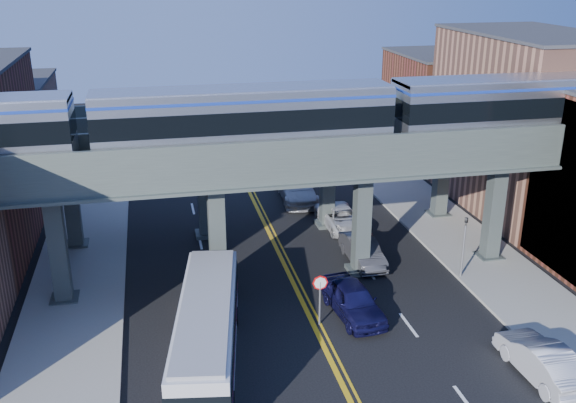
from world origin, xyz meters
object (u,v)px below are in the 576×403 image
car_lane_a (353,300)px  car_lane_d (297,189)px  transit_bus (207,333)px  stop_sign (320,292)px  traffic_signal (464,240)px  car_lane_b (363,251)px  transit_train (244,118)px  car_lane_c (341,218)px  car_parked_curb (542,360)px

car_lane_a → car_lane_d: car_lane_d is taller
transit_bus → stop_sign: bearing=-61.1°
traffic_signal → car_lane_a: (-7.05, -2.49, -1.47)m
stop_sign → car_lane_b: size_ratio=0.57×
car_lane_d → car_lane_a: bearing=-90.0°
transit_train → car_lane_c: (7.21, 6.38, -8.51)m
car_lane_a → car_lane_d: 16.73m
car_lane_a → car_lane_b: bearing=61.2°
transit_bus → car_parked_curb: 14.20m
car_lane_d → car_parked_curb: size_ratio=1.25×
stop_sign → traffic_signal: size_ratio=0.64×
stop_sign → car_lane_d: (2.88, 17.21, -0.88)m
car_lane_a → traffic_signal: bearing=13.6°
traffic_signal → car_lane_a: 7.62m
car_parked_curb → transit_bus: bearing=-18.6°
car_lane_c → car_lane_d: 6.06m
car_lane_a → car_lane_c: (2.66, 10.87, -0.13)m
transit_bus → car_lane_a: (7.42, 2.49, -0.61)m
car_parked_curb → car_lane_b: bearing=-74.5°
stop_sign → traffic_signal: traffic_signal is taller
car_lane_d → traffic_signal: bearing=-63.5°
car_lane_c → traffic_signal: bearing=-65.8°
transit_train → transit_bus: bearing=-112.3°
car_lane_b → car_lane_d: bearing=96.2°
car_parked_curb → car_lane_a: bearing=-48.6°
stop_sign → car_parked_curb: (8.03, -6.03, -0.96)m
transit_train → car_lane_c: transit_train is taller
transit_train → car_lane_a: bearing=-44.7°
car_lane_a → car_lane_d: bearing=80.6°
stop_sign → car_lane_d: 17.47m
stop_sign → car_lane_d: size_ratio=0.43×
stop_sign → car_lane_a: bearing=15.3°
car_lane_c → stop_sign: bearing=-115.0°
traffic_signal → car_parked_curb: bearing=-95.5°
transit_bus → car_lane_a: bearing=-62.2°
traffic_signal → car_lane_b: (-4.69, 3.08, -1.55)m
car_lane_c → car_parked_curb: (3.51, -17.40, 0.10)m
car_parked_curb → car_lane_d: bearing=-79.5°
car_lane_a → car_lane_c: 11.19m
car_lane_a → transit_train: bearing=129.4°
transit_bus → car_lane_b: bearing=-41.2°
car_lane_a → car_lane_b: 6.05m
traffic_signal → transit_bus: 15.32m
transit_train → transit_bus: size_ratio=4.13×
car_lane_a → car_lane_c: bearing=70.3°
car_lane_b → car_lane_a: bearing=-113.5°
car_lane_d → transit_bus: bearing=-110.2°
transit_train → car_lane_a: (4.55, -4.49, -8.38)m
stop_sign → transit_bus: (-5.56, -1.99, -0.32)m
car_lane_b → car_parked_curb: size_ratio=0.94×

